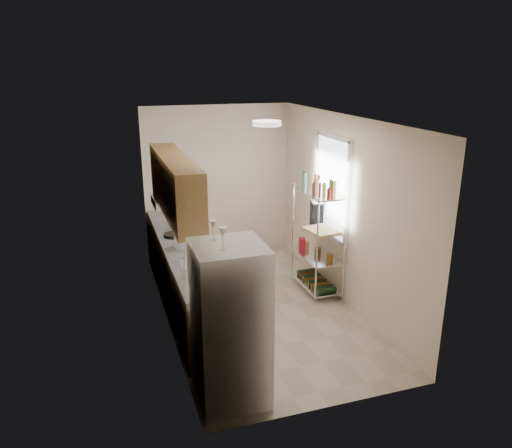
{
  "coord_description": "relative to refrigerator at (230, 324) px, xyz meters",
  "views": [
    {
      "loc": [
        -1.97,
        -5.91,
        3.25
      ],
      "look_at": [
        0.05,
        0.25,
        1.15
      ],
      "focal_mm": 35.0,
      "sensor_mm": 36.0,
      "label": 1
    }
  ],
  "objects": [
    {
      "name": "room",
      "position": [
        0.87,
        1.73,
        0.48
      ],
      "size": [
        2.52,
        4.42,
        2.62
      ],
      "color": "#C0B19C",
      "rests_on": "ground"
    },
    {
      "name": "ceiling_dome",
      "position": [
        0.87,
        1.43,
        1.75
      ],
      "size": [
        0.34,
        0.34,
        0.05
      ],
      "primitive_type": "cylinder",
      "color": "white",
      "rests_on": "room"
    },
    {
      "name": "range_hood",
      "position": [
        -0.13,
        2.63,
        0.57
      ],
      "size": [
        0.5,
        0.6,
        0.12
      ],
      "primitive_type": "cube",
      "color": "#B7BABC",
      "rests_on": "room"
    },
    {
      "name": "upper_cabinets",
      "position": [
        -0.18,
        1.83,
        0.99
      ],
      "size": [
        0.33,
        2.2,
        0.72
      ],
      "primitive_type": "cube",
      "color": "#9D7B43",
      "rests_on": "room"
    },
    {
      "name": "frying_pan_large",
      "position": [
        -0.15,
        2.52,
        0.1
      ],
      "size": [
        0.32,
        0.32,
        0.05
      ],
      "primitive_type": "cylinder",
      "rotation": [
        0.0,
        0.0,
        0.26
      ],
      "color": "black",
      "rests_on": "counter_run"
    },
    {
      "name": "refrigerator",
      "position": [
        0.0,
        0.0,
        0.0
      ],
      "size": [
        0.68,
        0.68,
        1.65
      ],
      "primitive_type": "cube",
      "color": "white",
      "rests_on": "ground"
    },
    {
      "name": "rice_cooker",
      "position": [
        -0.08,
        2.0,
        0.18
      ],
      "size": [
        0.26,
        0.26,
        0.21
      ],
      "primitive_type": "cylinder",
      "color": "silver",
      "rests_on": "counter_run"
    },
    {
      "name": "wine_glass_a",
      "position": [
        -0.08,
        -0.1,
        0.93
      ],
      "size": [
        0.08,
        0.08,
        0.21
      ],
      "primitive_type": null,
      "color": "silver",
      "rests_on": "refrigerator"
    },
    {
      "name": "window",
      "position": [
        2.1,
        2.08,
        0.73
      ],
      "size": [
        0.06,
        1.0,
        1.46
      ],
      "primitive_type": "cube",
      "color": "white",
      "rests_on": "room"
    },
    {
      "name": "espresso_machine",
      "position": [
        1.97,
        2.29,
        0.33
      ],
      "size": [
        0.22,
        0.28,
        0.28
      ],
      "primitive_type": "cube",
      "rotation": [
        0.0,
        0.0,
        -0.24
      ],
      "color": "black",
      "rests_on": "bakers_rack"
    },
    {
      "name": "frying_pan_small",
      "position": [
        -0.01,
        2.83,
        0.1
      ],
      "size": [
        0.31,
        0.31,
        0.05
      ],
      "primitive_type": "cylinder",
      "rotation": [
        0.0,
        0.0,
        0.51
      ],
      "color": "black",
      "rests_on": "counter_run"
    },
    {
      "name": "counter_run",
      "position": [
        -0.05,
        2.17,
        -0.37
      ],
      "size": [
        0.63,
        3.51,
        0.9
      ],
      "color": "#9D7B43",
      "rests_on": "ground"
    },
    {
      "name": "wine_glass_b",
      "position": [
        -0.1,
        0.17,
        0.92
      ],
      "size": [
        0.07,
        0.07,
        0.2
      ],
      "primitive_type": null,
      "color": "silver",
      "rests_on": "refrigerator"
    },
    {
      "name": "bakers_rack",
      "position": [
        1.88,
        2.03,
        0.29
      ],
      "size": [
        0.45,
        0.9,
        1.73
      ],
      "color": "silver",
      "rests_on": "ground"
    },
    {
      "name": "cutting_board",
      "position": [
        1.81,
        1.78,
        0.2
      ],
      "size": [
        0.44,
        0.53,
        0.03
      ],
      "primitive_type": "cube",
      "rotation": [
        0.0,
        0.0,
        0.18
      ],
      "color": "tan",
      "rests_on": "bakers_rack"
    },
    {
      "name": "storage_bag",
      "position": [
        1.78,
        2.36,
        -0.19
      ],
      "size": [
        0.13,
        0.16,
        0.15
      ],
      "primitive_type": "cube",
      "rotation": [
        0.0,
        0.0,
        -0.33
      ],
      "color": "#B61629",
      "rests_on": "bakers_rack"
    }
  ]
}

